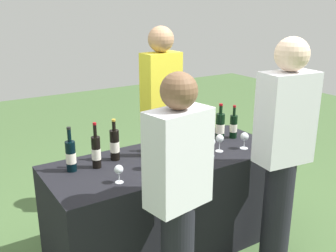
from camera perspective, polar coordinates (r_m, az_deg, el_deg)
ground_plane at (r=3.38m, az=-0.00°, el=-17.12°), size 12.00×12.00×0.00m
tasting_table at (r=3.17m, az=-0.00°, el=-11.22°), size 1.86×0.75×0.79m
wine_bottle_0 at (r=2.80m, az=-14.07°, el=-4.24°), size 0.07×0.07×0.32m
wine_bottle_1 at (r=2.82m, az=-10.50°, el=-3.73°), size 0.06×0.06×0.34m
wine_bottle_2 at (r=2.93m, az=-7.84°, el=-2.74°), size 0.07×0.07×0.32m
wine_bottle_3 at (r=2.98m, az=-3.26°, el=-2.24°), size 0.08×0.08×0.33m
wine_bottle_4 at (r=3.07m, az=-0.55°, el=-1.61°), size 0.07×0.07×0.33m
wine_bottle_5 at (r=3.21m, az=1.10°, el=-1.00°), size 0.08×0.08×0.30m
wine_bottle_6 at (r=3.35m, az=7.65°, el=-0.10°), size 0.08×0.08×0.32m
wine_bottle_7 at (r=3.43m, az=9.59°, el=-0.03°), size 0.07×0.07×0.29m
wine_glass_0 at (r=2.57m, az=-7.24°, el=-6.47°), size 0.06×0.06×0.12m
wine_glass_1 at (r=2.75m, az=-2.42°, el=-4.25°), size 0.07×0.07×0.15m
wine_glass_2 at (r=2.90m, az=1.46°, el=-2.95°), size 0.08×0.08×0.15m
wine_glass_3 at (r=2.99m, az=6.26°, el=-2.43°), size 0.08×0.08×0.15m
wine_glass_4 at (r=3.10m, az=7.60°, el=-1.95°), size 0.07×0.07×0.14m
wine_glass_5 at (r=3.19m, az=11.17°, el=-1.64°), size 0.07×0.07×0.14m
server_pouring at (r=3.62m, az=-0.99°, el=2.36°), size 0.36×0.23×1.74m
guest_0 at (r=2.33m, az=1.48°, el=-9.74°), size 0.41×0.27×1.58m
guest_1 at (r=2.85m, az=16.52°, el=-3.26°), size 0.41×0.26×1.72m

